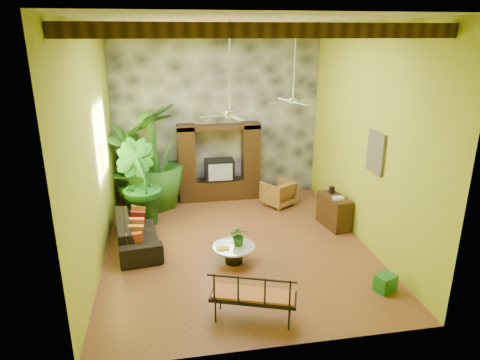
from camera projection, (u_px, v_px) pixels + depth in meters
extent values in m
plane|color=brown|center=(237.00, 246.00, 10.07)|extent=(7.00, 7.00, 0.00)
cube|color=silver|center=(236.00, 20.00, 8.46)|extent=(6.00, 7.00, 0.02)
cube|color=gold|center=(217.00, 114.00, 12.53)|extent=(6.00, 0.02, 5.00)
cube|color=gold|center=(93.00, 149.00, 8.78)|extent=(0.02, 7.00, 5.00)
cube|color=gold|center=(366.00, 137.00, 9.76)|extent=(0.02, 7.00, 5.00)
cube|color=#33363A|center=(217.00, 115.00, 12.47)|extent=(5.98, 0.10, 4.98)
cube|color=#362111|center=(266.00, 30.00, 6.11)|extent=(5.95, 0.16, 0.22)
cube|color=#362111|center=(249.00, 31.00, 7.32)|extent=(5.95, 0.16, 0.22)
cube|color=#362111|center=(236.00, 31.00, 8.53)|extent=(5.95, 0.16, 0.22)
cube|color=#362111|center=(227.00, 32.00, 9.74)|extent=(5.95, 0.16, 0.22)
cube|color=#362111|center=(220.00, 32.00, 10.95)|extent=(5.95, 0.16, 0.22)
cube|color=black|center=(220.00, 189.00, 12.90)|extent=(2.40, 0.50, 0.60)
cube|color=black|center=(187.00, 159.00, 12.42)|extent=(0.50, 0.48, 2.00)
cube|color=black|center=(251.00, 156.00, 12.74)|extent=(0.50, 0.48, 2.00)
cube|color=black|center=(219.00, 127.00, 12.29)|extent=(2.40, 0.48, 0.12)
cube|color=black|center=(219.00, 170.00, 12.68)|extent=(0.85, 0.52, 0.62)
cube|color=#8C99A8|center=(221.00, 172.00, 12.43)|extent=(0.70, 0.02, 0.50)
cylinder|color=silver|center=(230.00, 68.00, 8.34)|extent=(0.04, 0.04, 1.80)
cylinder|color=silver|center=(230.00, 114.00, 8.63)|extent=(0.18, 0.18, 0.12)
cube|color=silver|center=(246.00, 114.00, 8.78)|extent=(0.58, 0.26, 0.01)
cube|color=silver|center=(223.00, 112.00, 8.95)|extent=(0.26, 0.58, 0.01)
cube|color=silver|center=(214.00, 116.00, 8.50)|extent=(0.58, 0.26, 0.01)
cube|color=silver|center=(237.00, 118.00, 8.33)|extent=(0.26, 0.58, 0.01)
cylinder|color=silver|center=(295.00, 62.00, 10.13)|extent=(0.04, 0.04, 1.80)
cylinder|color=silver|center=(293.00, 100.00, 10.42)|extent=(0.18, 0.18, 0.12)
cube|color=silver|center=(305.00, 100.00, 10.57)|extent=(0.58, 0.26, 0.01)
cube|color=silver|center=(285.00, 99.00, 10.74)|extent=(0.26, 0.58, 0.01)
cube|color=silver|center=(280.00, 102.00, 10.28)|extent=(0.58, 0.26, 0.01)
cube|color=silver|center=(301.00, 103.00, 10.12)|extent=(0.26, 0.58, 0.01)
cube|color=yellow|center=(103.00, 155.00, 9.84)|extent=(0.06, 0.32, 0.55)
cube|color=navy|center=(376.00, 153.00, 9.26)|extent=(0.06, 0.70, 0.90)
imported|color=black|center=(137.00, 231.00, 10.04)|extent=(1.23, 2.45, 0.69)
imported|color=brown|center=(278.00, 193.00, 12.37)|extent=(1.10, 1.11, 0.74)
imported|color=#2B651A|center=(129.00, 167.00, 11.86)|extent=(1.43, 1.56, 2.45)
imported|color=#17581B|center=(139.00, 183.00, 10.96)|extent=(1.56, 1.53, 2.21)
imported|color=#296219|center=(154.00, 156.00, 11.99)|extent=(2.26, 2.26, 2.97)
cylinder|color=black|center=(234.00, 255.00, 9.30)|extent=(0.39, 0.39, 0.36)
cylinder|color=silver|center=(234.00, 247.00, 9.23)|extent=(0.92, 0.92, 0.04)
imported|color=#1E5E18|center=(239.00, 235.00, 9.21)|extent=(0.44, 0.39, 0.44)
cube|color=yellow|center=(223.00, 248.00, 9.10)|extent=(0.27, 0.19, 0.03)
cube|color=black|center=(253.00, 297.00, 7.35)|extent=(1.56, 0.95, 0.06)
cube|color=#B76133|center=(253.00, 295.00, 7.33)|extent=(1.47, 0.88, 0.06)
cube|color=black|center=(257.00, 292.00, 7.01)|extent=(1.41, 0.53, 0.54)
cube|color=#3B2212|center=(334.00, 211.00, 10.99)|extent=(0.62, 1.09, 0.82)
cube|color=#1C6C20|center=(385.00, 283.00, 8.27)|extent=(0.46, 0.41, 0.33)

